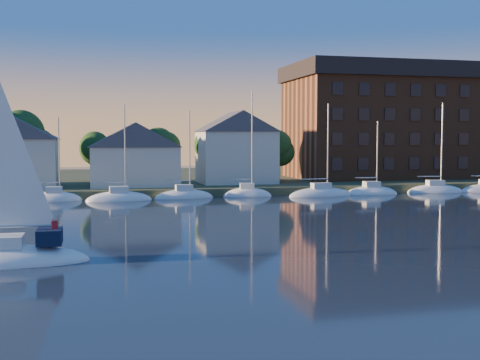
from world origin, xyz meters
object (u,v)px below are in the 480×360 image
object	(u,v)px
clubhouse_west	(2,148)
hero_sailboat	(0,253)
clubhouse_east	(236,146)
clubhouse_centre	(134,154)
condo_block	(388,121)

from	to	relation	value
clubhouse_west	hero_sailboat	size ratio (longest dim) A/B	0.86
clubhouse_west	clubhouse_east	bearing A→B (deg)	1.91
hero_sailboat	clubhouse_centre	bearing A→B (deg)	-103.41
clubhouse_east	condo_block	bearing A→B (deg)	12.89
clubhouse_west	condo_block	size ratio (longest dim) A/B	0.44
clubhouse_centre	clubhouse_east	bearing A→B (deg)	8.13
clubhouse_centre	hero_sailboat	distance (m)	43.36
clubhouse_west	condo_block	xyz separation A→B (m)	(56.00, 6.95, 3.86)
clubhouse_centre	clubhouse_east	xyz separation A→B (m)	(14.00, 2.00, 0.87)
clubhouse_east	clubhouse_west	bearing A→B (deg)	-178.09
clubhouse_centre	hero_sailboat	world-z (taller)	hero_sailboat
clubhouse_west	condo_block	world-z (taller)	condo_block
clubhouse_centre	hero_sailboat	size ratio (longest dim) A/B	0.73
condo_block	clubhouse_centre	bearing A→B (deg)	-168.76
clubhouse_centre	clubhouse_east	distance (m)	14.17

